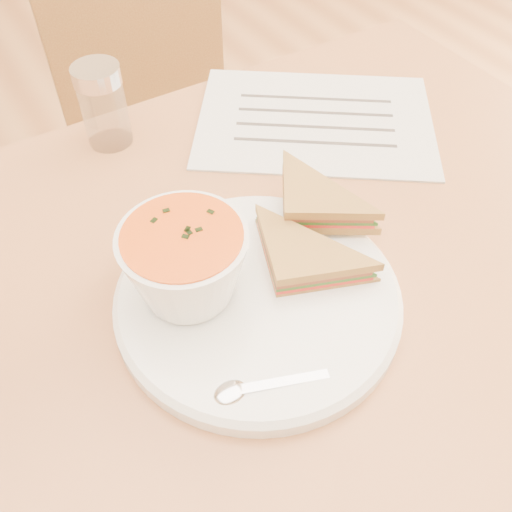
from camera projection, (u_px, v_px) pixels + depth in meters
floor at (261, 489)px, 1.20m from camera, size 5.00×6.00×0.01m
dining_table at (262, 408)px, 0.92m from camera, size 1.00×0.70×0.75m
chair_far at (178, 168)px, 1.25m from camera, size 0.40×0.40×0.84m
plate at (258, 299)px, 0.59m from camera, size 0.37×0.37×0.02m
soup_bowl at (186, 267)px, 0.55m from camera, size 0.14×0.14×0.09m
sandwich_half_a at (276, 291)px, 0.57m from camera, size 0.14×0.14×0.03m
sandwich_half_b at (284, 224)px, 0.61m from camera, size 0.15×0.15×0.03m
spoon at (282, 383)px, 0.51m from camera, size 0.16×0.08×0.01m
paper_menu at (315, 120)px, 0.81m from camera, size 0.41×0.39×0.00m
condiment_shaker at (103, 106)px, 0.74m from camera, size 0.07×0.07×0.11m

